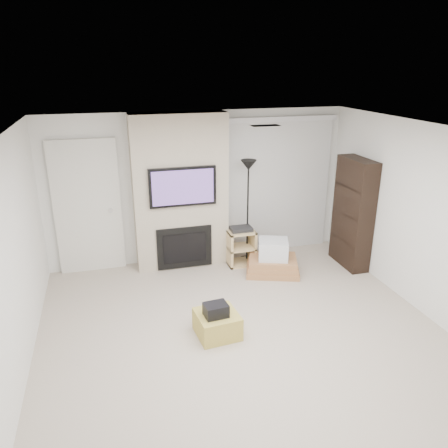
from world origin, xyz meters
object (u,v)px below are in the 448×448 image
object	(u,v)px
av_stand	(241,245)
bookshelf	(353,213)
ottoman	(217,324)
floor_lamp	(248,183)
box_stack	(273,260)

from	to	relation	value
av_stand	bookshelf	size ratio (longest dim) A/B	0.37
ottoman	floor_lamp	distance (m)	2.56
bookshelf	ottoman	bearing A→B (deg)	-152.30
box_stack	bookshelf	world-z (taller)	bookshelf
box_stack	floor_lamp	bearing A→B (deg)	114.82
floor_lamp	av_stand	bearing A→B (deg)	-144.70
av_stand	box_stack	size ratio (longest dim) A/B	0.66
bookshelf	floor_lamp	bearing A→B (deg)	159.76
ottoman	box_stack	world-z (taller)	box_stack
floor_lamp	av_stand	xyz separation A→B (m)	(-0.14, -0.10, -1.03)
ottoman	bookshelf	bearing A→B (deg)	27.70
floor_lamp	bookshelf	xyz separation A→B (m)	(1.61, -0.59, -0.48)
bookshelf	box_stack	bearing A→B (deg)	178.22
ottoman	floor_lamp	bearing A→B (deg)	62.15
floor_lamp	av_stand	world-z (taller)	floor_lamp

